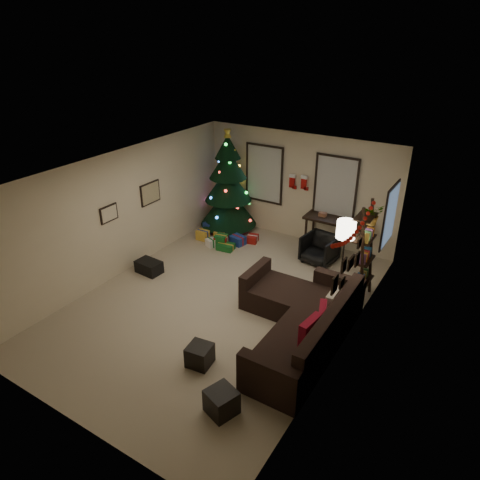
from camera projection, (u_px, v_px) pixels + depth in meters
name	position (u px, v px, depth m)	size (l,w,h in m)	color
floor	(220.00, 302.00, 8.77)	(7.00, 7.00, 0.00)	tan
ceiling	(217.00, 171.00, 7.57)	(7.00, 7.00, 0.00)	white
wall_back	(299.00, 187.00, 10.84)	(5.00, 5.00, 0.00)	beige
wall_front	(61.00, 347.00, 5.51)	(5.00, 5.00, 0.00)	beige
wall_left	(121.00, 214.00, 9.35)	(7.00, 7.00, 0.00)	beige
wall_right	(348.00, 278.00, 6.99)	(7.00, 7.00, 0.00)	beige
window_back_left	(264.00, 174.00, 11.18)	(1.05, 0.06, 1.50)	#728CB2
window_back_right	(336.00, 187.00, 10.28)	(1.05, 0.06, 1.50)	#728CB2
window_right_wall	(391.00, 216.00, 8.88)	(0.06, 0.90, 1.30)	#728CB2
christmas_tree	(228.00, 188.00, 11.42)	(1.48, 1.48, 2.76)	black
presents	(223.00, 238.00, 11.09)	(1.50, 1.01, 0.30)	navy
sofa	(301.00, 322.00, 7.68)	(2.08, 3.00, 0.92)	black
pillow_red_a	(310.00, 332.00, 6.89)	(0.13, 0.49, 0.49)	maroon
pillow_red_b	(322.00, 316.00, 7.27)	(0.11, 0.42, 0.42)	maroon
pillow_cream	(333.00, 303.00, 7.64)	(0.13, 0.46, 0.46)	#C3B39E
ottoman_near	(200.00, 355.00, 7.10)	(0.37, 0.37, 0.36)	black
ottoman_far	(222.00, 402.00, 6.22)	(0.39, 0.39, 0.37)	black
desk	(338.00, 224.00, 10.33)	(1.60, 0.57, 0.86)	black
desk_chair	(320.00, 249.00, 10.09)	(0.65, 0.61, 0.67)	black
bookshelf	(366.00, 254.00, 8.52)	(0.30, 0.59, 2.02)	black
potted_plant	(373.00, 211.00, 8.23)	(0.48, 0.41, 0.53)	#4C4C4C
floor_lamp	(345.00, 235.00, 8.27)	(0.36, 0.36, 1.70)	black
art_map	(150.00, 193.00, 9.95)	(0.04, 0.60, 0.50)	black
art_abstract	(109.00, 214.00, 9.02)	(0.04, 0.45, 0.35)	black
gallery	(347.00, 268.00, 6.85)	(0.03, 1.25, 0.54)	black
garland	(355.00, 228.00, 6.79)	(0.08, 1.90, 0.30)	#A5140C
stocking_left	(292.00, 181.00, 10.78)	(0.20, 0.05, 0.36)	#990F0C
stocking_right	(304.00, 182.00, 10.58)	(0.20, 0.05, 0.36)	#990F0C
storage_bin	(149.00, 267.00, 9.75)	(0.55, 0.37, 0.28)	black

